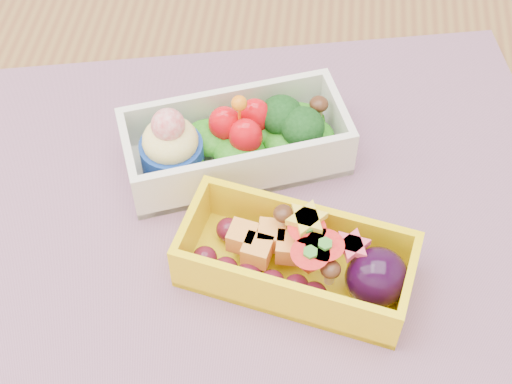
# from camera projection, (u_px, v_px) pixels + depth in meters

# --- Properties ---
(table) EXTENTS (1.20, 0.80, 0.75)m
(table) POSITION_uv_depth(u_px,v_px,m) (257.00, 322.00, 0.66)
(table) COLOR brown
(table) RESTS_ON ground
(placemat) EXTENTS (0.61, 0.52, 0.00)m
(placemat) POSITION_uv_depth(u_px,v_px,m) (246.00, 225.00, 0.60)
(placemat) COLOR #875D75
(placemat) RESTS_ON table
(bento_white) EXTENTS (0.20, 0.14, 0.08)m
(bento_white) POSITION_uv_depth(u_px,v_px,m) (235.00, 141.00, 0.62)
(bento_white) COLOR silver
(bento_white) RESTS_ON placemat
(bento_yellow) EXTENTS (0.18, 0.11, 0.06)m
(bento_yellow) POSITION_uv_depth(u_px,v_px,m) (301.00, 260.00, 0.55)
(bento_yellow) COLOR yellow
(bento_yellow) RESTS_ON placemat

